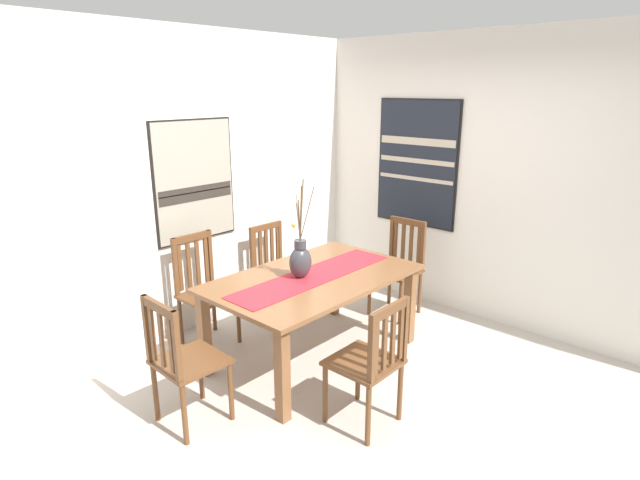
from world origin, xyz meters
TOP-DOWN VIEW (x-y plane):
  - ground_plane at (0.00, 0.00)m, footprint 6.40×6.40m
  - wall_back at (0.00, 1.86)m, footprint 6.40×0.12m
  - wall_side at (1.86, 0.00)m, footprint 0.12×6.40m
  - dining_table at (0.11, 0.58)m, footprint 1.71×1.04m
  - table_runner at (0.11, 0.58)m, footprint 1.57×0.36m
  - centerpiece_vase at (0.02, 0.63)m, footprint 0.20×0.23m
  - chair_0 at (-0.33, 1.49)m, footprint 0.42×0.42m
  - chair_1 at (-1.13, 0.60)m, footprint 0.43×0.43m
  - chair_2 at (1.35, 0.58)m, footprint 0.43×0.43m
  - chair_3 at (0.52, 1.48)m, footprint 0.43×0.43m
  - chair_4 at (-0.30, -0.32)m, footprint 0.42×0.42m
  - painting_on_back_wall at (-0.14, 1.79)m, footprint 0.82×0.05m
  - painting_on_side_wall at (1.79, 0.71)m, footprint 0.05×0.92m

SIDE VIEW (x-z plane):
  - ground_plane at x=0.00m, z-range -0.03..0.00m
  - chair_1 at x=-1.13m, z-range 0.02..0.94m
  - chair_4 at x=-0.30m, z-range 0.02..0.94m
  - chair_3 at x=0.52m, z-range 0.03..0.93m
  - chair_2 at x=1.35m, z-range 0.02..0.97m
  - chair_0 at x=-0.33m, z-range 0.01..0.99m
  - dining_table at x=0.11m, z-range 0.27..0.99m
  - table_runner at x=0.11m, z-range 0.73..0.73m
  - centerpiece_vase at x=0.02m, z-range 0.49..1.27m
  - wall_back at x=0.00m, z-range 0.00..2.70m
  - wall_side at x=1.86m, z-range 0.00..2.70m
  - painting_on_back_wall at x=-0.14m, z-range 0.85..1.93m
  - painting_on_side_wall at x=1.79m, z-range 0.81..2.09m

